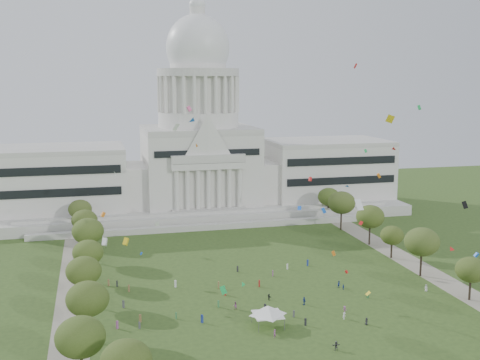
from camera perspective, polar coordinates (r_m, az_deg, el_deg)
The scene contains 31 objects.
ground at distance 141.51m, azimuth 4.50°, elevation -12.63°, with size 400.00×400.00×0.00m, color #324C1D.
capitol at distance 243.41m, azimuth -3.90°, elevation 2.21°, with size 160.00×64.50×91.30m.
path_left at distance 163.23m, azimuth -15.50°, elevation -9.87°, with size 8.00×160.00×0.04m, color gray.
path_right at distance 186.29m, azimuth 15.77°, elevation -7.45°, with size 8.00×160.00×0.04m, color gray.
row_tree_l_0 at distance 111.74m, azimuth -14.90°, elevation -14.20°, with size 8.85×8.85×12.59m.
row_tree_l_1 at distance 129.09m, azimuth -14.26°, elevation -10.87°, with size 8.86×8.86×12.59m.
row_tree_r_1 at distance 157.64m, azimuth 21.07°, elevation -7.95°, with size 7.58×7.58×10.78m.
row_tree_l_2 at distance 148.43m, azimuth -14.61°, elevation -8.35°, with size 8.42×8.42×11.97m.
row_tree_r_2 at distance 171.40m, azimuth 16.87°, elevation -5.63°, with size 9.55×9.55×13.58m.
row_tree_l_3 at distance 164.40m, azimuth -14.22°, elevation -6.68°, with size 8.12×8.12×11.55m.
row_tree_r_3 at distance 186.47m, azimuth 14.22°, elevation -5.11°, with size 7.01×7.01×9.98m.
row_tree_l_4 at distance 181.97m, azimuth -14.23°, elevation -4.72°, with size 9.29×9.29×13.21m.
row_tree_r_4 at distance 199.52m, azimuth 12.24°, elevation -3.42°, with size 9.19×9.19×13.06m.
row_tree_l_5 at distance 200.29m, azimuth -14.53°, elevation -3.72°, with size 8.33×8.33×11.85m.
row_tree_r_5 at distance 216.70m, azimuth 9.61°, elevation -2.13°, with size 9.82×9.82×13.96m.
row_tree_l_6 at distance 218.06m, azimuth -14.93°, elevation -2.70°, with size 8.19×8.19×11.64m.
row_tree_r_6 at distance 234.11m, azimuth 8.41°, elevation -1.58°, with size 8.42×8.42×11.97m.
event_tent at distance 133.89m, azimuth 2.67°, elevation -12.20°, with size 9.00×9.00×4.83m.
person_0 at distance 162.25m, azimuth 17.23°, elevation -9.75°, with size 0.89×0.58×1.82m, color silver.
person_2 at distance 159.99m, azimuth 9.38°, elevation -9.71°, with size 0.88×0.54×1.81m, color navy.
person_3 at distance 143.98m, azimuth 9.89°, elevation -11.99°, with size 1.05×0.54×1.63m, color #994C8C.
person_4 at distance 147.30m, azimuth 6.09°, elevation -11.33°, with size 1.15×0.63×1.97m, color navy.
person_5 at distance 149.70m, azimuth 2.77°, elevation -11.01°, with size 1.47×0.58×1.59m, color #26262B.
person_6 at distance 138.34m, azimuth 11.90°, elevation -12.97°, with size 0.81×0.53×1.66m, color #26262B.
person_7 at distance 129.71m, azimuth 3.30°, elevation -14.32°, with size 0.65×0.48×1.79m, color #994C8C.
person_8 at distance 143.91m, azimuth -0.46°, elevation -11.81°, with size 0.90×0.56×1.86m, color #994C8C.
person_9 at distance 140.35m, azimuth 9.86°, elevation -12.57°, with size 1.06×0.55×1.64m, color silver.
person_10 at distance 158.61m, azimuth 9.77°, elevation -9.97°, with size 0.84×0.46×1.43m, color navy.
person_11 at distance 125.47m, azimuth 9.10°, elevation -15.26°, with size 1.78×0.70×1.92m, color #4C4C51.
distant_crowd at distance 151.27m, azimuth -2.60°, elevation -10.75°, with size 62.35×40.57×1.89m.
kite_swarm at distance 142.00m, azimuth 4.93°, elevation -1.62°, with size 82.01×100.33×53.83m.
Camera 1 is at (-41.98, -124.14, 53.40)m, focal length 45.00 mm.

